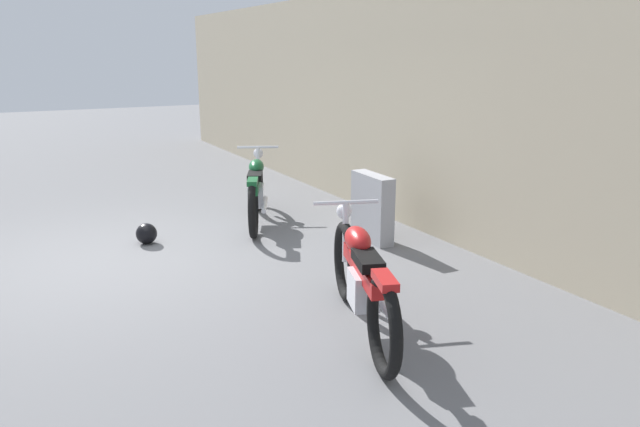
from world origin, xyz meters
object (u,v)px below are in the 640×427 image
Objects in this scene: stone_marker at (372,207)px; motorcycle_green at (256,190)px; helmet at (146,234)px; motorcycle_red at (362,279)px.

stone_marker is 1.73m from motorcycle_green.
motorcycle_green is (-1.43, -0.98, 0.05)m from stone_marker.
stone_marker reaches higher than helmet.
motorcycle_green is (-0.25, 1.58, 0.34)m from helmet.
motorcycle_red reaches higher than motorcycle_green.
motorcycle_red reaches higher than helmet.
motorcycle_red is (3.57, -0.51, 0.00)m from motorcycle_green.
stone_marker is 3.27× the size of helmet.
motorcycle_red is at bearing 17.86° from helmet.
helmet is 3.50m from motorcycle_red.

